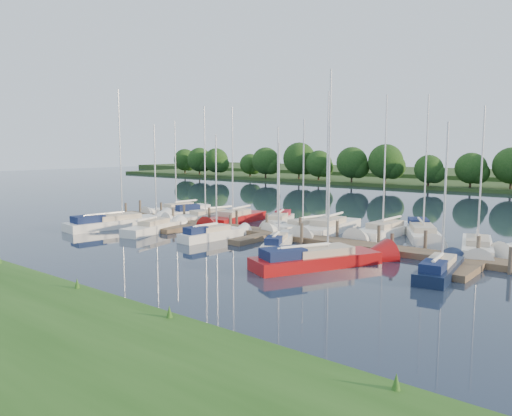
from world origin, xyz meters
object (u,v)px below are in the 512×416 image
Objects in this scene: sailboat_n_0 at (178,211)px; motorboat at (186,213)px; dock at (269,235)px; sailboat_n_5 at (305,228)px; sailboat_s_2 at (213,235)px.

sailboat_n_0 reaches higher than motorboat.
sailboat_n_0 is at bearing 161.63° from dock.
sailboat_n_0 is 2.83m from motorboat.
sailboat_n_0 is at bearing 13.40° from sailboat_n_5.
dock is 4.52m from sailboat_s_2.
sailboat_n_0 reaches higher than sailboat_n_5.
dock is 7.84× the size of motorboat.
motorboat is (2.58, -1.18, 0.05)m from sailboat_n_0.
sailboat_s_2 is (-3.01, -3.37, 0.13)m from dock.
sailboat_n_5 is (0.49, 4.58, 0.07)m from dock.
sailboat_n_0 is 2.05× the size of motorboat.
motorboat is 0.51× the size of sailboat_n_5.
sailboat_n_5 is at bearing 83.85° from dock.
dock is 15.08m from motorboat.
sailboat_n_0 reaches higher than dock.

